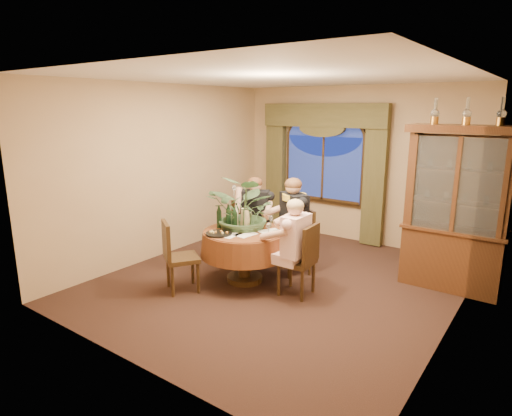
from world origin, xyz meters
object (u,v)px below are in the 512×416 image
Objects in this scene: wine_bottle_2 at (235,218)px; wine_bottle_3 at (219,217)px; chair_front_left at (182,256)px; wine_bottle_5 at (229,214)px; oil_lamp_center at (467,111)px; person_pink at (296,248)px; dining_table at (245,256)px; oil_lamp_right at (502,111)px; wine_bottle_4 at (228,216)px; oil_lamp_left at (435,111)px; person_back at (255,220)px; china_cabinet at (456,210)px; olive_bowl at (242,230)px; person_scarf at (294,226)px; chair_right at (297,260)px; chair_back_right at (294,242)px; centerpiece_plant at (246,183)px; stoneware_vase at (245,218)px; wine_bottle_0 at (236,217)px; wine_bottle_1 at (236,214)px; chair_back at (245,233)px.

wine_bottle_2 and wine_bottle_3 have the same top height.
wine_bottle_5 reaches higher than chair_front_left.
oil_lamp_center is 0.26× the size of person_pink.
dining_table is 3.65× the size of oil_lamp_right.
person_pink is 3.95× the size of wine_bottle_4.
oil_lamp_left reaches higher than person_back.
wine_bottle_2 is at bearing -149.40° from china_cabinet.
person_scarf is at bearing 61.07° from olive_bowl.
chair_right is at bearing 156.17° from person_scarf.
chair_back_right is at bearing 37.06° from wine_bottle_5.
centerpiece_plant is at bearing 70.76° from wine_bottle_2.
person_pink is 4.63× the size of stoneware_vase.
wine_bottle_0 is 0.09m from wine_bottle_2.
wine_bottle_1 is at bearing 40.80° from wine_bottle_5.
olive_bowl is (-0.81, -0.12, 0.29)m from chair_right.
stoneware_vase is at bearing 88.51° from person_back.
stoneware_vase reaches higher than chair_front_left.
centerpiece_plant reaches higher than wine_bottle_3.
person_back is 0.84m from wine_bottle_2.
wine_bottle_2 is at bearing 79.83° from chair_back.
wine_bottle_5 is at bearing -156.48° from oil_lamp_right.
stoneware_vase is at bearing -151.58° from china_cabinet.
person_pink is 3.95× the size of wine_bottle_1.
oil_lamp_right is 1.03× the size of wine_bottle_3.
person_pink is at bearing 4.41° from wine_bottle_3.
oil_lamp_left reaches higher than wine_bottle_1.
oil_lamp_center reaches higher than olive_bowl.
chair_right is (-1.60, -1.42, -1.90)m from oil_lamp_center.
person_pink reaches higher than chair_back_right.
centerpiece_plant reaches higher than olive_bowl.
person_scarf is 4.40× the size of wine_bottle_3.
chair_right is at bearing 1.95° from wine_bottle_4.
china_cabinet is 1.33m from oil_lamp_left.
centerpiece_plant is 3.49× the size of wine_bottle_4.
china_cabinet is 3.70m from chair_front_left.
chair_right is 0.66× the size of person_scarf.
oil_lamp_right reaches higher than wine_bottle_0.
wine_bottle_0 is at bearing 88.22° from person_pink.
wine_bottle_5 reaches higher than stoneware_vase.
oil_lamp_center reaches higher than wine_bottle_0.
stoneware_vase is 0.37m from wine_bottle_3.
wine_bottle_1 is 1.00× the size of wine_bottle_5.
chair_back_right reaches higher than olive_bowl.
chair_back_right is at bearing 150.33° from person_back.
centerpiece_plant is at bearing 80.83° from chair_right.
oil_lamp_right reaches higher than stoneware_vase.
chair_back_right is 1.68m from chair_front_left.
person_pink is at bearing 116.99° from chair_back.
chair_back is at bearing 129.69° from centerpiece_plant.
dining_table is 3.76× the size of wine_bottle_4.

